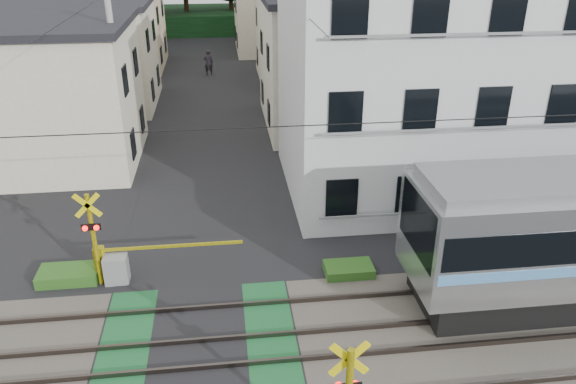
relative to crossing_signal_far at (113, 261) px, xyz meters
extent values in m
plane|color=black|center=(2.59, -3.65, -0.71)|extent=(120.00, 120.00, 0.00)
cube|color=#47423A|center=(2.59, -3.65, -0.71)|extent=(120.00, 6.00, 0.00)
cube|color=black|center=(2.59, -3.65, -0.71)|extent=(5.20, 120.00, 0.00)
cube|color=#145126|center=(0.69, -3.65, -0.70)|extent=(1.30, 6.00, 0.00)
cube|color=#145126|center=(4.49, -3.65, -0.70)|extent=(1.30, 6.00, 0.00)
cube|color=#3F3833|center=(2.59, -4.15, -0.64)|extent=(120.00, 0.08, 0.14)
cube|color=#3F3833|center=(2.59, -3.15, -0.64)|extent=(120.00, 0.08, 0.14)
cube|color=#3F3833|center=(2.59, -1.75, -0.64)|extent=(120.00, 0.08, 0.14)
cube|color=black|center=(11.34, -2.45, -0.39)|extent=(2.57, 2.35, 0.64)
cube|color=black|center=(8.50, -2.45, 2.06)|extent=(0.10, 2.58, 1.67)
cube|color=#FEEA0D|center=(5.59, -7.15, 1.99)|extent=(0.77, 0.05, 0.77)
cube|color=#FEEA0D|center=(5.59, -7.15, 1.99)|extent=(0.77, 0.05, 0.77)
cylinder|color=#FEEA0D|center=(-0.41, -0.05, 0.79)|extent=(0.14, 0.14, 3.00)
cube|color=#FEEA0D|center=(-0.41, -0.15, 1.99)|extent=(0.77, 0.05, 0.77)
cube|color=#FEEA0D|center=(-0.41, -0.15, 1.99)|extent=(0.77, 0.05, 0.77)
cube|color=black|center=(-0.41, -0.15, 1.29)|extent=(0.55, 0.05, 0.20)
sphere|color=#FF0C07|center=(-0.57, -0.21, 1.29)|extent=(0.16, 0.16, 0.16)
sphere|color=#FF0C07|center=(-0.25, -0.21, 1.29)|extent=(0.16, 0.16, 0.16)
cube|color=gray|center=(0.09, -0.05, -0.26)|extent=(0.70, 0.50, 0.90)
cube|color=#FEEA0D|center=(-0.41, 0.20, -0.16)|extent=(0.30, 0.30, 1.10)
cube|color=#FEEA0D|center=(1.84, 0.20, 0.29)|extent=(4.20, 0.08, 0.08)
cube|color=silver|center=(11.09, 5.85, 3.79)|extent=(10.00, 8.00, 9.00)
cube|color=black|center=(7.39, 1.82, 0.79)|extent=(1.10, 0.06, 1.40)
cube|color=black|center=(9.84, 1.82, 0.79)|extent=(1.10, 0.06, 1.40)
cube|color=black|center=(12.29, 1.82, 0.79)|extent=(1.10, 0.06, 1.40)
cube|color=black|center=(14.74, 1.82, 0.79)|extent=(1.10, 0.06, 1.40)
cube|color=gray|center=(11.09, 1.60, 0.19)|extent=(9.00, 0.06, 0.08)
cube|color=black|center=(7.39, 1.82, 3.79)|extent=(1.10, 0.06, 1.40)
cube|color=black|center=(9.84, 1.82, 3.79)|extent=(1.10, 0.06, 1.40)
cube|color=black|center=(12.29, 1.82, 3.79)|extent=(1.10, 0.06, 1.40)
cube|color=black|center=(14.74, 1.82, 3.79)|extent=(1.10, 0.06, 1.40)
cube|color=gray|center=(11.09, 1.60, 3.19)|extent=(9.00, 0.06, 0.08)
cube|color=black|center=(7.39, 1.82, 6.79)|extent=(1.10, 0.06, 1.40)
cube|color=black|center=(9.84, 1.82, 6.79)|extent=(1.10, 0.06, 1.40)
cube|color=black|center=(12.29, 1.82, 6.79)|extent=(1.10, 0.06, 1.40)
cube|color=gray|center=(11.09, 1.60, 6.19)|extent=(9.00, 0.06, 0.08)
cube|color=beige|center=(-3.91, 10.35, 2.29)|extent=(7.00, 7.00, 6.00)
cube|color=black|center=(-3.91, 10.35, 5.44)|extent=(7.35, 7.35, 0.30)
cube|color=black|center=(-0.38, 8.60, 0.59)|extent=(0.06, 1.00, 1.20)
cube|color=black|center=(-0.38, 12.10, 0.59)|extent=(0.06, 1.00, 1.20)
cube|color=black|center=(-0.38, 8.60, 3.39)|extent=(0.06, 1.00, 1.20)
cube|color=black|center=(-0.38, 12.10, 3.39)|extent=(0.06, 1.00, 1.20)
cube|color=beige|center=(9.39, 14.35, 2.54)|extent=(7.00, 8.00, 6.50)
cube|color=black|center=(5.86, 12.35, 0.59)|extent=(0.06, 1.00, 1.20)
cube|color=black|center=(5.86, 16.35, 0.59)|extent=(0.06, 1.00, 1.20)
cube|color=black|center=(5.86, 12.35, 3.39)|extent=(0.06, 1.00, 1.20)
cube|color=black|center=(5.86, 16.35, 3.39)|extent=(0.06, 1.00, 1.20)
cube|color=beige|center=(-4.41, 19.35, 2.19)|extent=(8.00, 7.00, 5.80)
cube|color=black|center=(-4.41, 19.35, 5.24)|extent=(8.40, 7.35, 0.30)
cube|color=black|center=(-0.38, 17.60, 0.59)|extent=(0.06, 1.00, 1.20)
cube|color=black|center=(-0.38, 21.10, 0.59)|extent=(0.06, 1.00, 1.20)
cube|color=black|center=(-0.38, 17.60, 3.39)|extent=(0.06, 1.00, 1.20)
cube|color=black|center=(-0.38, 21.10, 3.39)|extent=(0.06, 1.00, 1.20)
cube|color=beige|center=(9.79, 24.35, 2.39)|extent=(7.00, 7.00, 6.20)
cube|color=black|center=(6.26, 22.60, 0.59)|extent=(0.06, 1.00, 1.20)
cube|color=black|center=(6.26, 26.10, 0.59)|extent=(0.06, 1.00, 1.20)
cube|color=black|center=(6.26, 22.60, 3.39)|extent=(0.06, 1.00, 1.20)
cube|color=black|center=(6.26, 26.10, 3.39)|extent=(0.06, 1.00, 1.20)
cube|color=#CAB18F|center=(-4.21, 29.35, 2.29)|extent=(7.00, 8.00, 6.00)
cube|color=black|center=(-0.68, 27.35, 0.59)|extent=(0.06, 1.00, 1.20)
cube|color=black|center=(-0.68, 31.35, 0.59)|extent=(0.06, 1.00, 1.20)
cube|color=black|center=(-0.68, 27.35, 3.39)|extent=(0.06, 1.00, 1.20)
cube|color=black|center=(-0.68, 31.35, 3.39)|extent=(0.06, 1.00, 1.20)
cube|color=beige|center=(9.09, 34.35, 2.49)|extent=(8.00, 7.00, 6.40)
cube|color=black|center=(5.06, 32.60, 0.59)|extent=(0.06, 1.00, 1.20)
cube|color=black|center=(5.06, 36.10, 0.59)|extent=(0.06, 1.00, 1.20)
cube|color=black|center=(5.06, 32.60, 3.39)|extent=(0.06, 1.00, 1.20)
cube|color=black|center=(5.06, 36.10, 3.39)|extent=(0.06, 1.00, 1.20)
cube|color=black|center=(2.59, 46.35, 0.29)|extent=(40.00, 10.00, 2.00)
cylinder|color=#332114|center=(-12.15, 46.59, 2.16)|extent=(0.50, 0.50, 5.75)
cylinder|color=#332114|center=(-6.72, 41.95, 2.06)|extent=(0.50, 0.50, 5.55)
cylinder|color=#332114|center=(-2.74, 42.85, 1.99)|extent=(0.50, 0.50, 5.40)
cylinder|color=#332114|center=(0.47, 45.45, 1.99)|extent=(0.50, 0.50, 5.41)
cylinder|color=#332114|center=(5.03, 46.36, 1.62)|extent=(0.50, 0.50, 4.65)
cylinder|color=#332114|center=(8.24, 46.78, 1.54)|extent=(0.50, 0.50, 4.51)
cylinder|color=#332114|center=(12.80, 44.56, 2.15)|extent=(0.50, 0.50, 5.73)
cylinder|color=#332114|center=(16.76, 44.60, 2.00)|extent=(0.50, 0.50, 5.43)
cube|color=black|center=(8.59, -2.45, 4.89)|extent=(60.00, 0.02, 0.02)
cylinder|color=#A5A5A0|center=(-0.81, 9.35, 3.29)|extent=(0.26, 0.26, 8.00)
cylinder|color=#A5A5A0|center=(6.19, 18.35, 3.29)|extent=(0.26, 0.26, 8.00)
cylinder|color=#A5A5A0|center=(-0.81, 30.35, 3.29)|extent=(0.26, 0.26, 8.00)
imported|color=#2E2833|center=(2.72, 26.06, 0.22)|extent=(0.74, 0.55, 1.86)
cube|color=#2D5E1E|center=(-1.41, 0.25, -0.53)|extent=(1.80, 1.00, 0.36)
cube|color=#2D5E1E|center=(7.19, -0.45, -0.56)|extent=(1.50, 0.90, 0.30)
camera|label=1|loc=(3.51, -14.90, 9.14)|focal=35.00mm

